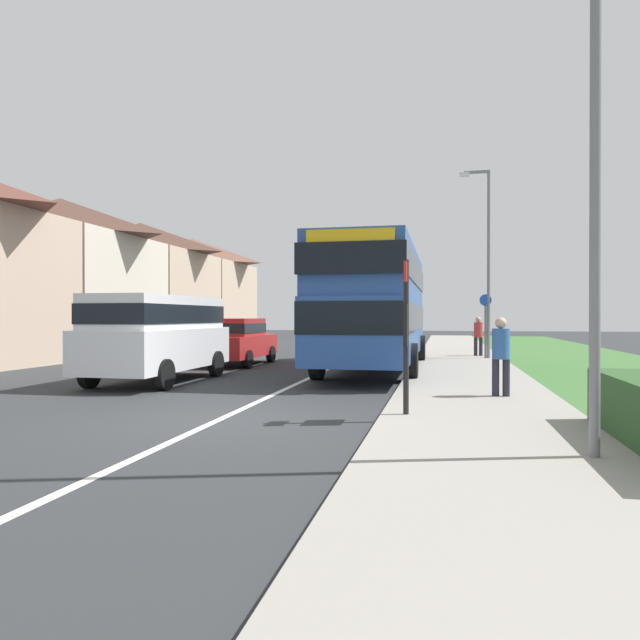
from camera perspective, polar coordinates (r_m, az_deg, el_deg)
The scene contains 13 objects.
ground_plane at distance 9.90m, azimuth -9.64°, elevation -9.48°, with size 120.00×120.00×0.00m, color #2D3033.
lane_marking_centre at distance 17.53m, azimuth 0.06°, elevation -5.16°, with size 0.14×60.00×0.01m, color silver.
pavement_near_side at distance 15.17m, azimuth 14.25°, elevation -5.82°, with size 3.20×68.00×0.12m, color gray.
double_decker_bus at distance 18.27m, azimuth 5.49°, elevation 1.78°, with size 2.80×10.63×3.70m.
parked_van_white at distance 15.60m, azimuth -15.47°, elevation -1.05°, with size 2.11×5.01×2.20m.
parked_car_red at distance 20.54m, azimuth -8.33°, elevation -1.87°, with size 2.00×4.21×1.61m.
pedestrian_at_stop at distance 12.07m, azimuth 17.20°, elevation -3.06°, with size 0.34×0.34×1.67m.
pedestrian_walking_away at distance 24.12m, azimuth 15.15°, elevation -1.35°, with size 0.34×0.34×1.67m.
bus_stop_sign at distance 9.49m, azimuth 8.38°, elevation -0.56°, with size 0.09×0.52×2.60m.
cycle_route_sign at distance 22.88m, azimuth 15.81°, elevation -0.31°, with size 0.44×0.08×2.52m.
street_lamp_near at distance 7.80m, azimuth 24.51°, elevation 22.73°, with size 1.14×0.20×8.21m.
street_lamp_mid at distance 23.03m, azimuth 15.83°, elevation 6.45°, with size 1.14×0.20×7.18m.
house_terrace_far_side at distance 31.48m, azimuth -20.22°, elevation 3.59°, with size 7.01×27.77×6.95m.
Camera 1 is at (3.59, -9.07, 1.69)m, focal length 32.87 mm.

